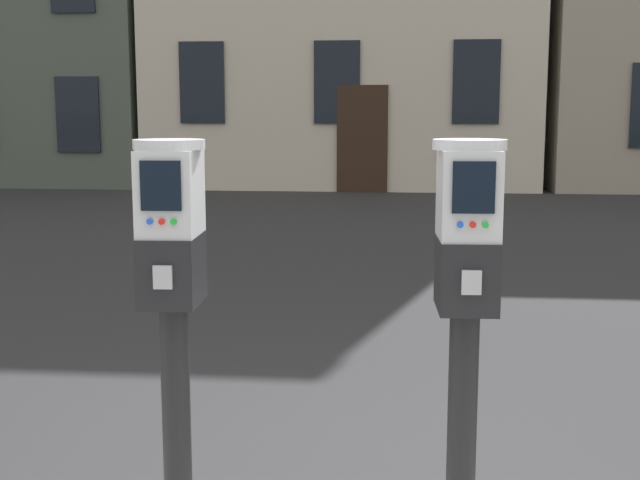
% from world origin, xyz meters
% --- Properties ---
extents(parking_meter_near_kerb, '(0.23, 0.26, 1.42)m').
position_xyz_m(parking_meter_near_kerb, '(-0.62, -0.29, 1.12)').
color(parking_meter_near_kerb, black).
rests_on(parking_meter_near_kerb, sidewalk_slab).
extents(parking_meter_twin_adjacent, '(0.23, 0.26, 1.42)m').
position_xyz_m(parking_meter_twin_adjacent, '(0.27, -0.29, 1.12)').
color(parking_meter_twin_adjacent, black).
rests_on(parking_meter_twin_adjacent, sidewalk_slab).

